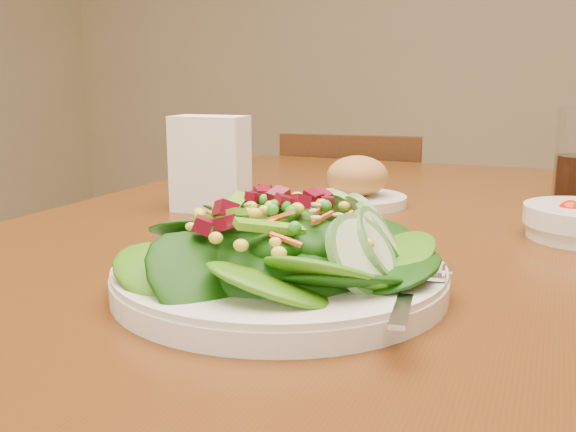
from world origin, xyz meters
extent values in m
cube|color=#55250F|center=(0.00, 0.00, 0.73)|extent=(0.90, 1.40, 0.04)
cylinder|color=#422110|center=(-0.39, 0.64, 0.35)|extent=(0.07, 0.07, 0.71)
cube|color=#422110|center=(-0.25, 0.91, 0.38)|extent=(0.41, 0.41, 0.04)
cylinder|color=#422110|center=(-0.11, 1.09, 0.18)|extent=(0.04, 0.04, 0.36)
cylinder|color=#422110|center=(-0.43, 1.05, 0.18)|extent=(0.04, 0.04, 0.36)
cylinder|color=#422110|center=(-0.07, 0.77, 0.18)|extent=(0.04, 0.04, 0.36)
cylinder|color=#422110|center=(-0.39, 0.73, 0.18)|extent=(0.04, 0.04, 0.36)
cube|color=#422110|center=(-0.23, 0.73, 0.60)|extent=(0.35, 0.07, 0.41)
cylinder|color=silver|center=(0.02, -0.27, 0.76)|extent=(0.31, 0.31, 0.02)
ellipsoid|color=black|center=(0.02, -0.27, 0.79)|extent=(0.21, 0.21, 0.05)
cube|color=silver|center=(0.15, -0.30, 0.77)|extent=(0.05, 0.18, 0.01)
cylinder|color=silver|center=(-0.03, 0.15, 0.76)|extent=(0.15, 0.15, 0.02)
ellipsoid|color=#AB7B40|center=(-0.03, 0.15, 0.80)|extent=(0.10, 0.10, 0.06)
sphere|color=red|center=(0.27, 0.04, 0.78)|extent=(0.03, 0.03, 0.03)
cube|color=white|center=(-0.22, 0.03, 0.82)|extent=(0.11, 0.07, 0.14)
cube|color=white|center=(-0.22, 0.03, 0.83)|extent=(0.10, 0.06, 0.12)
camera|label=1|loc=(0.25, -0.79, 0.94)|focal=40.00mm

